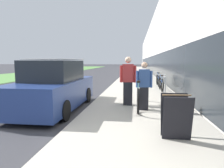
{
  "coord_description": "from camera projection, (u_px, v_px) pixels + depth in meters",
  "views": [
    {
      "loc": [
        5.62,
        -3.74,
        1.68
      ],
      "look_at": [
        3.42,
        14.12,
        -0.37
      ],
      "focal_mm": 32.0,
      "sensor_mm": 36.0,
      "label": 1
    }
  ],
  "objects": [
    {
      "name": "lawn_strip",
      "position": [
        45.0,
        72.0,
        30.2
      ],
      "size": [
        7.48,
        70.0,
        0.03
      ],
      "color": "#5B9347",
      "rests_on": "ground"
    },
    {
      "name": "person_bystander",
      "position": [
        128.0,
        81.0,
        7.07
      ],
      "size": [
        0.58,
        0.23,
        1.72
      ],
      "color": "black",
      "rests_on": "sidewalk_slab"
    },
    {
      "name": "sidewalk_slab",
      "position": [
        137.0,
        75.0,
        24.57
      ],
      "size": [
        3.52,
        70.0,
        0.13
      ],
      "color": "#BCB5A5",
      "rests_on": "ground"
    },
    {
      "name": "cruiser_bike_middle",
      "position": [
        158.0,
        80.0,
        12.62
      ],
      "size": [
        0.52,
        1.69,
        0.88
      ],
      "color": "black",
      "rests_on": "sidewalk_slab"
    },
    {
      "name": "person_rider",
      "position": [
        144.0,
        86.0,
        6.37
      ],
      "size": [
        0.52,
        0.2,
        1.53
      ],
      "color": "black",
      "rests_on": "sidewalk_slab"
    },
    {
      "name": "storefront_facade",
      "position": [
        181.0,
        49.0,
        31.24
      ],
      "size": [
        10.01,
        70.0,
        7.12
      ],
      "color": "silver",
      "rests_on": "ground"
    },
    {
      "name": "parked_sedan_curbside",
      "position": [
        55.0,
        88.0,
        6.95
      ],
      "size": [
        1.87,
        4.35,
        1.78
      ],
      "color": "navy",
      "rests_on": "ground"
    },
    {
      "name": "bike_rack_hoop",
      "position": [
        165.0,
        83.0,
        9.58
      ],
      "size": [
        0.05,
        0.6,
        0.84
      ],
      "color": "gray",
      "rests_on": "sidewalk_slab"
    },
    {
      "name": "cruiser_bike_nearest",
      "position": [
        161.0,
        84.0,
        10.62
      ],
      "size": [
        0.52,
        1.69,
        0.86
      ],
      "color": "black",
      "rests_on": "sidewalk_slab"
    },
    {
      "name": "tandem_bicycle",
      "position": [
        138.0,
        96.0,
        6.73
      ],
      "size": [
        0.52,
        2.47,
        0.97
      ],
      "color": "black",
      "rests_on": "sidewalk_slab"
    },
    {
      "name": "sandwich_board_sign",
      "position": [
        176.0,
        116.0,
        4.03
      ],
      "size": [
        0.56,
        0.56,
        0.9
      ],
      "color": "black",
      "rests_on": "sidewalk_slab"
    }
  ]
}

